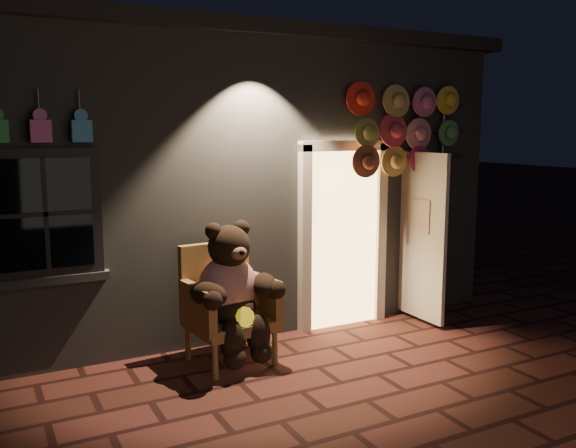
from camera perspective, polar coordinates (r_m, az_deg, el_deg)
ground at (r=5.64m, az=1.28°, el=-15.42°), size 60.00×60.00×0.00m
shop_building at (r=8.86m, az=-11.25°, el=4.94°), size 7.30×5.95×3.51m
wicker_armchair at (r=6.20m, az=-5.86°, el=-7.40°), size 0.88×0.81×1.17m
teddy_bear at (r=6.02m, az=-5.26°, el=-6.25°), size 0.98×0.80×1.35m
hat_rack at (r=7.37m, az=11.01°, el=8.60°), size 1.75×0.22×2.84m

